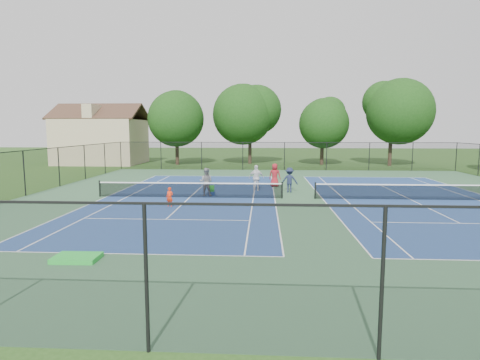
# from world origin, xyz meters

# --- Properties ---
(ground) EXTENTS (140.00, 140.00, 0.00)m
(ground) POSITION_xyz_m (0.00, 0.00, 0.00)
(ground) COLOR #234716
(ground) RESTS_ON ground
(court_pad) EXTENTS (36.00, 36.00, 0.01)m
(court_pad) POSITION_xyz_m (0.00, 0.00, 0.00)
(court_pad) COLOR #335B3A
(court_pad) RESTS_ON ground
(tennis_court_left) EXTENTS (12.00, 23.83, 1.07)m
(tennis_court_left) POSITION_xyz_m (-7.00, 0.00, 0.10)
(tennis_court_left) COLOR navy
(tennis_court_left) RESTS_ON ground
(tennis_court_right) EXTENTS (12.00, 23.83, 1.07)m
(tennis_court_right) POSITION_xyz_m (7.00, 0.00, 0.10)
(tennis_court_right) COLOR navy
(tennis_court_right) RESTS_ON ground
(perimeter_fence) EXTENTS (36.08, 36.08, 3.02)m
(perimeter_fence) POSITION_xyz_m (0.00, 0.00, 1.60)
(perimeter_fence) COLOR black
(perimeter_fence) RESTS_ON ground
(tree_back_a) EXTENTS (6.80, 6.80, 9.15)m
(tree_back_a) POSITION_xyz_m (-13.00, 24.00, 6.04)
(tree_back_a) COLOR #2D2116
(tree_back_a) RESTS_ON ground
(tree_back_b) EXTENTS (7.60, 7.60, 10.03)m
(tree_back_b) POSITION_xyz_m (-4.00, 26.00, 6.60)
(tree_back_b) COLOR #2D2116
(tree_back_b) RESTS_ON ground
(tree_back_c) EXTENTS (6.00, 6.00, 8.40)m
(tree_back_c) POSITION_xyz_m (5.00, 25.00, 5.48)
(tree_back_c) COLOR #2D2116
(tree_back_c) RESTS_ON ground
(tree_back_d) EXTENTS (7.80, 7.80, 10.37)m
(tree_back_d) POSITION_xyz_m (13.00, 24.00, 6.82)
(tree_back_d) COLOR #2D2116
(tree_back_d) RESTS_ON ground
(clapboard_house) EXTENTS (10.80, 8.10, 7.65)m
(clapboard_house) POSITION_xyz_m (-23.00, 25.00, 3.09)
(clapboard_house) COLOR tan
(clapboard_house) RESTS_ON ground
(child_player) EXTENTS (0.46, 0.36, 1.12)m
(child_player) POSITION_xyz_m (-7.57, -3.10, 0.56)
(child_player) COLOR red
(child_player) RESTS_ON ground
(instructor) EXTENTS (1.00, 0.83, 1.86)m
(instructor) POSITION_xyz_m (-6.04, 0.80, 0.93)
(instructor) COLOR gray
(instructor) RESTS_ON ground
(bystander_a) EXTENTS (1.13, 0.53, 1.87)m
(bystander_a) POSITION_xyz_m (-2.74, 3.14, 0.94)
(bystander_a) COLOR silver
(bystander_a) RESTS_ON ground
(bystander_b) EXTENTS (1.21, 0.79, 1.75)m
(bystander_b) POSITION_xyz_m (-0.42, 2.54, 0.87)
(bystander_b) COLOR #1B233C
(bystander_b) RESTS_ON ground
(bystander_c) EXTENTS (0.98, 0.74, 1.80)m
(bystander_c) POSITION_xyz_m (-1.38, 5.25, 0.90)
(bystander_c) COLOR maroon
(bystander_c) RESTS_ON ground
(ball_crate) EXTENTS (0.47, 0.42, 0.28)m
(ball_crate) POSITION_xyz_m (-5.69, 0.81, 0.14)
(ball_crate) COLOR navy
(ball_crate) RESTS_ON ground
(ball_hopper) EXTENTS (0.41, 0.37, 0.41)m
(ball_hopper) POSITION_xyz_m (-5.69, 0.81, 0.49)
(ball_hopper) COLOR #1B9D1E
(ball_hopper) RESTS_ON ball_crate
(green_tarp) EXTENTS (1.50, 1.01, 0.16)m
(green_tarp) POSITION_xyz_m (-8.52, -12.64, 0.09)
(green_tarp) COLOR green
(green_tarp) RESTS_ON ground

